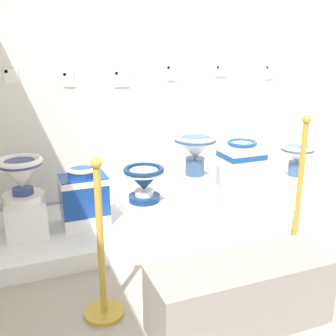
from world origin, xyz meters
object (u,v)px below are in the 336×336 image
(antique_toilet_pale_glazed, at_px, (83,190))
(museum_bench, at_px, (240,295))
(antique_toilet_leftmost, at_px, (195,151))
(plinth_block_broad_patterned, at_px, (294,186))
(stanchion_post_near_right, at_px, (297,215))
(info_placard_first, at_px, (11,75))
(info_placard_fourth, at_px, (171,72))
(info_placard_third, at_px, (121,78))
(info_placard_fifth, at_px, (221,71))
(plinth_block_leftmost, at_px, (194,193))
(plinth_block_slender_white, at_px, (144,207))
(plinth_block_rightmost, at_px, (26,218))
(info_placard_sixth, at_px, (269,72))
(plinth_block_pale_glazed, at_px, (85,218))
(antique_toilet_slender_white, at_px, (144,180))
(antique_toilet_broad_patterned, at_px, (297,157))
(stanchion_post_near_left, at_px, (102,269))
(antique_toilet_tall_cobalt, at_px, (241,166))
(plinth_block_tall_cobalt, at_px, (239,192))
(antique_toilet_rightmost, at_px, (21,177))
(info_placard_second, at_px, (68,79))

(antique_toilet_pale_glazed, bearing_deg, museum_bench, -66.58)
(antique_toilet_leftmost, xyz_separation_m, plinth_block_broad_patterned, (1.04, -0.10, -0.44))
(antique_toilet_pale_glazed, distance_m, stanchion_post_near_right, 1.67)
(info_placard_first, bearing_deg, info_placard_fourth, 0.00)
(antique_toilet_pale_glazed, xyz_separation_m, info_placard_third, (0.48, 0.52, 0.82))
(info_placard_fifth, bearing_deg, plinth_block_leftmost, -136.12)
(plinth_block_leftmost, bearing_deg, plinth_block_slender_white, -176.70)
(plinth_block_rightmost, relative_size, antique_toilet_pale_glazed, 0.97)
(plinth_block_leftmost, xyz_separation_m, info_placard_first, (-1.45, 0.47, 1.06))
(info_placard_sixth, relative_size, museum_bench, 0.14)
(info_placard_fourth, distance_m, museum_bench, 2.25)
(antique_toilet_pale_glazed, xyz_separation_m, stanchion_post_near_right, (1.42, -0.87, -0.10))
(plinth_block_broad_patterned, bearing_deg, plinth_block_pale_glazed, 178.70)
(antique_toilet_slender_white, height_order, info_placard_first, info_placard_first)
(plinth_block_pale_glazed, xyz_separation_m, antique_toilet_pale_glazed, (0.00, 0.00, 0.25))
(antique_toilet_broad_patterned, bearing_deg, info_placard_first, 167.15)
(info_placard_first, xyz_separation_m, museum_bench, (1.05, -1.94, -1.10))
(antique_toilet_pale_glazed, xyz_separation_m, antique_toilet_broad_patterned, (2.05, -0.05, 0.07))
(antique_toilet_pale_glazed, relative_size, antique_toilet_leftmost, 0.92)
(info_placard_fifth, height_order, museum_bench, info_placard_fifth)
(antique_toilet_pale_glazed, relative_size, stanchion_post_near_right, 0.37)
(plinth_block_pale_glazed, distance_m, stanchion_post_near_right, 1.67)
(info_placard_first, height_order, stanchion_post_near_left, info_placard_first)
(antique_toilet_slender_white, xyz_separation_m, info_placard_third, (-0.04, 0.50, 0.82))
(info_placard_sixth, bearing_deg, antique_toilet_tall_cobalt, -141.72)
(stanchion_post_near_right, bearing_deg, plinth_block_tall_cobalt, 84.41)
(plinth_block_leftmost, bearing_deg, plinth_block_rightmost, -177.59)
(antique_toilet_rightmost, bearing_deg, plinth_block_pale_glazed, 1.27)
(info_placard_fifth, distance_m, stanchion_post_near_right, 1.69)
(plinth_block_rightmost, height_order, plinth_block_leftmost, plinth_block_rightmost)
(antique_toilet_rightmost, height_order, plinth_block_broad_patterned, antique_toilet_rightmost)
(plinth_block_pale_glazed, xyz_separation_m, info_placard_fourth, (0.97, 0.52, 1.11))
(plinth_block_leftmost, height_order, antique_toilet_broad_patterned, antique_toilet_broad_patterned)
(plinth_block_rightmost, xyz_separation_m, info_placard_sixth, (2.52, 0.53, 1.01))
(plinth_block_pale_glazed, bearing_deg, stanchion_post_near_right, -31.46)
(plinth_block_tall_cobalt, distance_m, stanchion_post_near_left, 1.95)
(plinth_block_slender_white, relative_size, antique_toilet_leftmost, 0.88)
(antique_toilet_slender_white, relative_size, museum_bench, 0.34)
(plinth_block_slender_white, distance_m, antique_toilet_leftmost, 0.67)
(plinth_block_leftmost, distance_m, info_placard_first, 1.86)
(info_placard_first, bearing_deg, museum_bench, -61.45)
(plinth_block_leftmost, height_order, info_placard_second, info_placard_second)
(antique_toilet_tall_cobalt, height_order, stanchion_post_near_right, stanchion_post_near_right)
(museum_bench, bearing_deg, info_placard_first, 118.55)
(plinth_block_tall_cobalt, bearing_deg, stanchion_post_near_right, -95.59)
(antique_toilet_broad_patterned, relative_size, museum_bench, 0.35)
(info_placard_second, xyz_separation_m, stanchion_post_near_right, (1.40, -1.39, -0.93))
(info_placard_fifth, bearing_deg, antique_toilet_slender_white, -153.04)
(antique_toilet_tall_cobalt, relative_size, stanchion_post_near_right, 0.44)
(antique_toilet_slender_white, xyz_separation_m, antique_toilet_tall_cobalt, (0.99, 0.06, 0.00))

